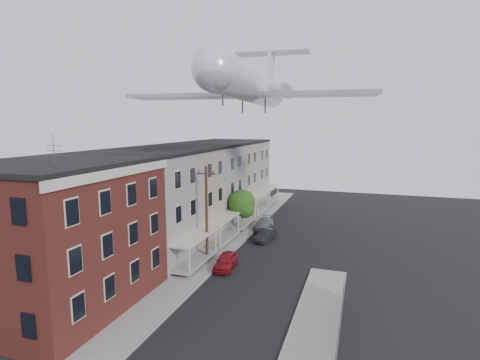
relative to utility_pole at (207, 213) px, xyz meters
The scene contains 17 objects.
sidewalk_left 7.57m from the utility_pole, 89.05° to the left, with size 3.00×62.00×0.12m, color gray.
sidewalk_right 16.99m from the utility_pole, 47.23° to the right, with size 3.00×26.00×0.12m, color gray.
curb_left 7.72m from the utility_pole, 75.52° to the left, with size 0.15×62.00×0.14m, color gray.
curb_right 16.07m from the utility_pole, 51.19° to the right, with size 0.15×26.00×0.14m, color gray.
corner_building 12.73m from the utility_pole, 120.17° to the right, with size 10.31×12.30×12.15m.
row_house_a 6.55m from the utility_pole, 166.73° to the right, with size 11.98×7.00×10.30m.
row_house_b 8.42m from the utility_pole, 139.15° to the left, with size 11.98×7.00×10.30m.
row_house_c 14.03m from the utility_pole, 116.97° to the left, with size 11.98×7.00×10.30m.
row_house_d 20.52m from the utility_pole, 108.07° to the left, with size 11.98×7.00×10.30m.
row_house_e 27.26m from the utility_pole, 103.50° to the left, with size 11.98×7.00×10.30m.
chainlink_fence 18.47m from the utility_pole, 45.90° to the right, with size 0.06×18.06×1.90m.
utility_pole is the anchor object (origin of this frame).
street_tree 10.00m from the utility_pole, 88.11° to the left, with size 3.22×3.20×5.20m.
car_near 4.73m from the utility_pole, 26.08° to the right, with size 1.61×3.99×1.36m, color maroon.
car_mid 9.54m from the utility_pole, 64.98° to the left, with size 1.34×3.85×1.27m, color black.
car_far 13.17m from the utility_pole, 79.54° to the left, with size 1.82×4.48×1.30m, color slate.
airplane 13.94m from the utility_pole, 70.22° to the left, with size 24.47×27.94×8.08m.
Camera 1 is at (7.82, -13.04, 12.71)m, focal length 28.00 mm.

